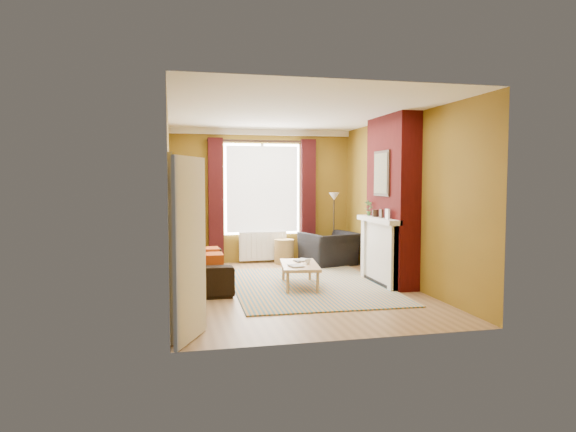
% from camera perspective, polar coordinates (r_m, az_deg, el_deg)
% --- Properties ---
extents(ground, '(5.50, 5.50, 0.00)m').
position_cam_1_polar(ground, '(8.35, 0.38, -8.02)').
color(ground, brown).
rests_on(ground, ground).
extents(room_walls, '(3.82, 5.54, 2.83)m').
position_cam_1_polar(room_walls, '(8.60, 4.11, 1.64)').
color(room_walls, brown).
rests_on(room_walls, ground).
extents(striped_rug, '(2.56, 3.48, 0.02)m').
position_cam_1_polar(striped_rug, '(8.51, 2.33, -7.72)').
color(striped_rug, teal).
rests_on(striped_rug, ground).
extents(sofa, '(0.91, 2.31, 0.67)m').
position_cam_1_polar(sofa, '(8.68, -9.75, -5.35)').
color(sofa, black).
rests_on(sofa, ground).
extents(armchair, '(1.26, 1.18, 0.67)m').
position_cam_1_polar(armchair, '(10.54, 4.67, -3.66)').
color(armchair, black).
rests_on(armchair, ground).
extents(coffee_table, '(0.74, 1.22, 0.38)m').
position_cam_1_polar(coffee_table, '(8.36, 1.29, -5.61)').
color(coffee_table, tan).
rests_on(coffee_table, ground).
extents(wicker_stool, '(0.46, 0.46, 0.51)m').
position_cam_1_polar(wicker_stool, '(10.70, -0.44, -3.97)').
color(wicker_stool, olive).
rests_on(wicker_stool, ground).
extents(floor_lamp, '(0.28, 0.28, 1.48)m').
position_cam_1_polar(floor_lamp, '(10.66, 5.14, 0.93)').
color(floor_lamp, black).
rests_on(floor_lamp, ground).
extents(book_a, '(0.24, 0.29, 0.02)m').
position_cam_1_polar(book_a, '(8.04, 0.26, -5.61)').
color(book_a, '#999999').
rests_on(book_a, coffee_table).
extents(book_b, '(0.33, 0.33, 0.02)m').
position_cam_1_polar(book_b, '(8.75, 1.02, -4.84)').
color(book_b, '#999999').
rests_on(book_b, coffee_table).
extents(mug, '(0.10, 0.10, 0.09)m').
position_cam_1_polar(mug, '(8.32, 2.24, -5.08)').
color(mug, '#999999').
rests_on(mug, coffee_table).
extents(tv_remote, '(0.07, 0.15, 0.02)m').
position_cam_1_polar(tv_remote, '(8.52, 1.09, -5.08)').
color(tv_remote, '#262628').
rests_on(tv_remote, coffee_table).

